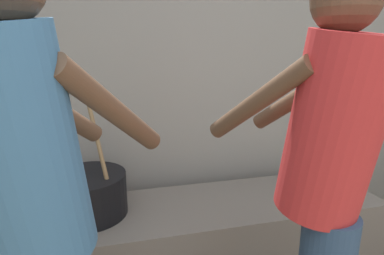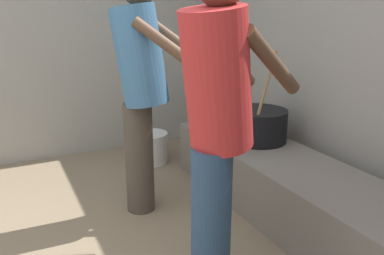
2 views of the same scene
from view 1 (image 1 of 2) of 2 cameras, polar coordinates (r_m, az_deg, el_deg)
name	(u,v)px [view 1 (image 1 of 2)]	position (r m, az deg, el deg)	size (l,w,h in m)	color
block_enclosure_rear	(202,80)	(2.35, 1.90, 8.56)	(4.97, 0.20, 2.27)	#9E998E
hearth_ledge	(185,235)	(2.12, -1.30, -18.96)	(2.54, 0.60, 0.41)	slate
cooking_pot_main	(88,194)	(1.97, -18.40, -11.41)	(0.45, 0.45, 0.70)	black
cook_in_blue_shirt	(28,210)	(1.00, -27.62, -13.10)	(0.66, 0.73, 1.64)	#4C4238
cook_in_red_shirt	(328,174)	(1.23, 23.41, -7.81)	(0.55, 0.74, 1.63)	navy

